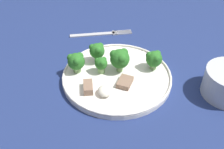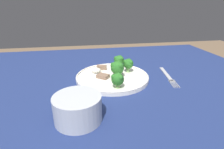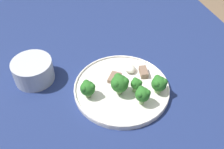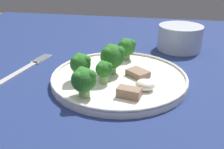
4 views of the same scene
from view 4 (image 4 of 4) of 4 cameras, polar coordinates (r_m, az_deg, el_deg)
table at (r=0.66m, az=4.73°, el=-5.69°), size 1.39×1.17×0.76m
dinner_plate at (r=0.56m, az=1.57°, el=-0.70°), size 0.29×0.29×0.02m
fork at (r=0.66m, az=-18.58°, el=1.10°), size 0.05×0.21×0.00m
cream_bowl at (r=0.78m, az=14.56°, el=7.65°), size 0.12×0.12×0.07m
broccoli_floret_near_rim_left at (r=0.65m, az=3.19°, el=6.04°), size 0.04×0.04×0.05m
broccoli_floret_center_left at (r=0.52m, az=-1.79°, el=1.04°), size 0.03×0.03×0.05m
broccoli_floret_back_left at (r=0.47m, az=-6.20°, el=-1.12°), size 0.05×0.05×0.06m
broccoli_floret_front_left at (r=0.53m, az=-6.90°, el=2.40°), size 0.04×0.04×0.06m
broccoli_floret_center_back at (r=0.56m, az=0.07°, el=4.11°), size 0.05×0.05×0.07m
meat_slice_front_slice at (r=0.56m, az=5.66°, el=0.25°), size 0.06×0.05×0.01m
meat_slice_middle_slice at (r=0.48m, az=3.72°, el=-3.96°), size 0.05×0.03×0.02m
sauce_dollop at (r=0.51m, az=7.23°, el=-2.23°), size 0.04×0.03×0.02m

